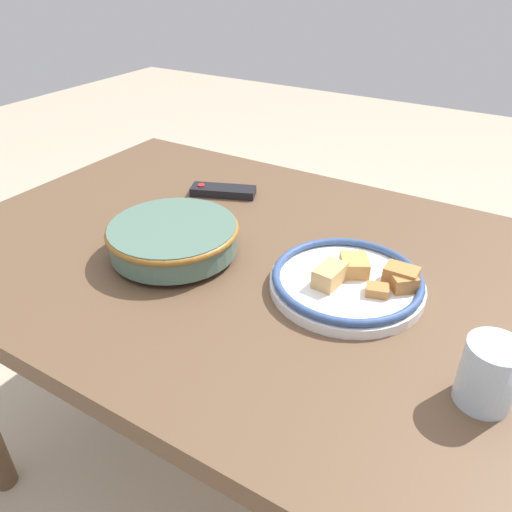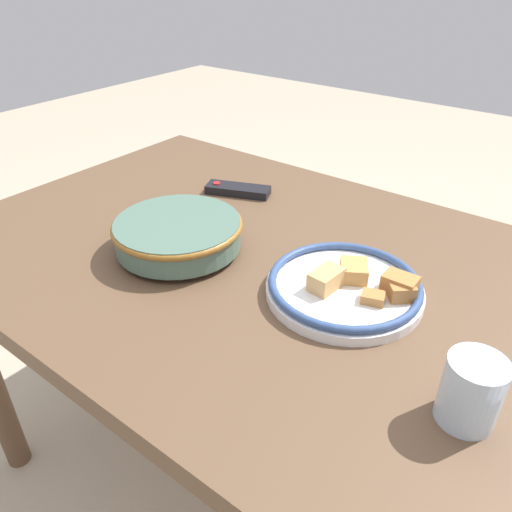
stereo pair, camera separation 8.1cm
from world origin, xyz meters
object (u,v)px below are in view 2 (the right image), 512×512
at_px(noodle_bowl, 178,233).
at_px(food_plate, 347,286).
at_px(drinking_glass, 471,391).
at_px(tv_remote, 238,190).

bearing_deg(noodle_bowl, food_plate, 11.51).
height_order(food_plate, drinking_glass, drinking_glass).
relative_size(noodle_bowl, tv_remote, 1.56).
bearing_deg(food_plate, drinking_glass, -30.18).
bearing_deg(noodle_bowl, drinking_glass, -7.43).
relative_size(food_plate, drinking_glass, 2.85).
height_order(tv_remote, drinking_glass, drinking_glass).
bearing_deg(food_plate, tv_remote, 152.95).
bearing_deg(drinking_glass, food_plate, 149.82).
height_order(noodle_bowl, drinking_glass, drinking_glass).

